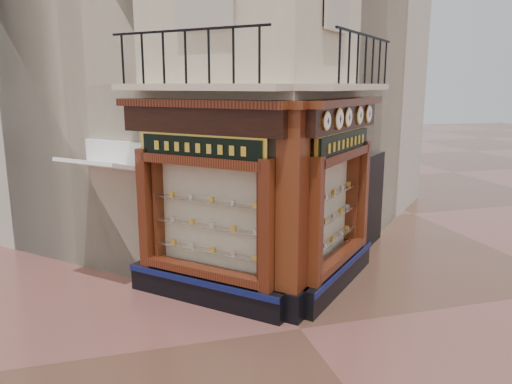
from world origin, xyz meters
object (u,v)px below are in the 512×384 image
object	(u,v)px
corner_pilaster	(292,216)
signboard_right	(344,143)
clock_c	(348,117)
clock_d	(359,115)
clock_a	(326,121)
signboard_left	(200,148)
awning	(108,284)
clock_e	(368,114)
clock_b	(339,119)

from	to	relation	value
corner_pilaster	signboard_right	distance (m)	2.12
clock_c	corner_pilaster	bearing A→B (deg)	165.02
clock_d	signboard_right	distance (m)	0.78
clock_c	signboard_right	distance (m)	0.55
corner_pilaster	clock_a	world-z (taller)	corner_pilaster
clock_c	signboard_right	size ratio (longest dim) A/B	0.18
corner_pilaster	clock_d	distance (m)	2.89
corner_pilaster	signboard_left	world-z (taller)	corner_pilaster
awning	clock_d	bearing A→B (deg)	-148.44
clock_d	clock_e	distance (m)	0.64
clock_d	clock_e	xyz separation A→B (m)	(0.45, 0.45, 0.00)
clock_e	signboard_right	distance (m)	1.32
clock_a	signboard_left	world-z (taller)	clock_a
clock_a	awning	world-z (taller)	clock_a
clock_b	signboard_right	world-z (taller)	clock_b
clock_e	signboard_left	world-z (taller)	clock_e
clock_a	signboard_right	distance (m)	1.42
clock_d	clock_e	world-z (taller)	clock_e
clock_d	signboard_left	distance (m)	3.46
clock_a	clock_b	bearing A→B (deg)	0.00
clock_a	clock_c	distance (m)	1.16
clock_b	signboard_left	size ratio (longest dim) A/B	0.20
corner_pilaster	clock_e	size ratio (longest dim) A/B	10.10
corner_pilaster	clock_a	size ratio (longest dim) A/B	11.64
clock_d	clock_a	bearing A→B (deg)	-180.00
clock_d	signboard_right	size ratio (longest dim) A/B	0.18
clock_a	clock_e	size ratio (longest dim) A/B	0.87
clock_a	clock_d	world-z (taller)	clock_d
clock_b	signboard_right	size ratio (longest dim) A/B	0.20
clock_a	clock_c	bearing A→B (deg)	0.00
corner_pilaster	clock_a	xyz separation A→B (m)	(0.61, 0.01, 1.67)
clock_d	signboard_right	xyz separation A→B (m)	(-0.48, -0.32, -0.52)
corner_pilaster	clock_e	bearing A→B (deg)	-8.22
clock_b	awning	distance (m)	6.05
clock_c	signboard_right	xyz separation A→B (m)	(0.03, 0.19, -0.52)
clock_e	signboard_right	bearing A→B (deg)	174.76
clock_b	clock_c	world-z (taller)	clock_b
clock_e	clock_c	bearing A→B (deg)	-180.00
clock_a	clock_e	distance (m)	2.52
corner_pilaster	awning	size ratio (longest dim) A/B	2.39
clock_b	awning	bearing A→B (deg)	108.93
clock_a	signboard_left	size ratio (longest dim) A/B	0.17
clock_c	awning	size ratio (longest dim) A/B	0.23
clock_d	awning	xyz separation A→B (m)	(-5.24, 1.25, -3.62)
corner_pilaster	clock_d	bearing A→B (deg)	-10.44
clock_a	clock_d	size ratio (longest dim) A/B	0.89
awning	signboard_left	size ratio (longest dim) A/B	0.82
corner_pilaster	signboard_left	bearing A→B (deg)	100.25
signboard_left	clock_a	bearing A→B (deg)	-160.90
clock_c	signboard_left	world-z (taller)	clock_c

